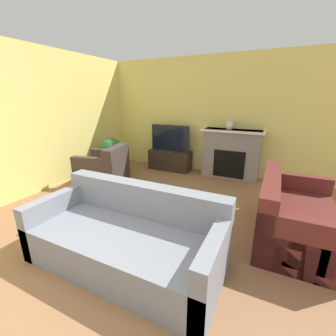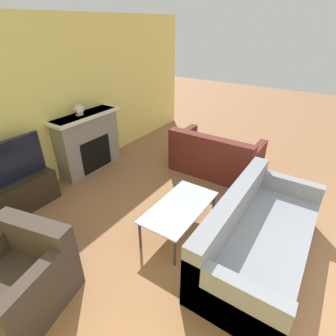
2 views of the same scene
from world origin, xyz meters
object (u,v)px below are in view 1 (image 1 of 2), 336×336
Objects in this scene: potted_plant at (112,151)px; mantel_clock at (229,125)px; coffee_table at (160,194)px; couch_loveseat at (293,218)px; couch_sectional at (128,238)px; armchair_by_window at (105,170)px; tv at (170,138)px.

mantel_clock is at bearing 19.46° from potted_plant.
couch_loveseat is at bearing 9.65° from coffee_table.
couch_loveseat is 8.25× the size of mantel_clock.
coffee_table is (-0.13, 1.00, 0.10)m from couch_sectional.
mantel_clock is (0.36, 3.39, 0.92)m from couch_sectional.
couch_sectional is 10.98× the size of mantel_clock.
couch_loveseat is 1.82m from coffee_table.
mantel_clock reaches higher than potted_plant.
couch_loveseat is 1.51× the size of armchair_by_window.
couch_sectional is 1.02m from coffee_table.
couch_sectional is 3.53m from mantel_clock.
tv is 1.18× the size of potted_plant.
couch_loveseat is 3.60m from armchair_by_window.
tv is at bearing 54.02° from couch_loveseat.
couch_loveseat is 1.39× the size of coffee_table.
armchair_by_window is 0.79m from potted_plant.
tv is 3.39m from couch_loveseat.
armchair_by_window is 1.24× the size of potted_plant.
armchair_by_window is at bearing 155.90° from coffee_table.
tv is 1.79m from armchair_by_window.
potted_plant is at bearing 132.22° from couch_sectional.
armchair_by_window is 1.94m from coffee_table.
tv is 2.49m from coffee_table.
mantel_clock reaches higher than couch_loveseat.
potted_plant is at bearing -166.04° from armchair_by_window.
couch_loveseat reaches higher than coffee_table.
couch_loveseat and armchair_by_window have the same top height.
armchair_by_window is at bearing 82.24° from couch_loveseat.
tv reaches higher than armchair_by_window.
couch_sectional is 2.12m from couch_loveseat.
potted_plant is at bearing 145.28° from coffee_table.
potted_plant reaches higher than couch_sectional.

